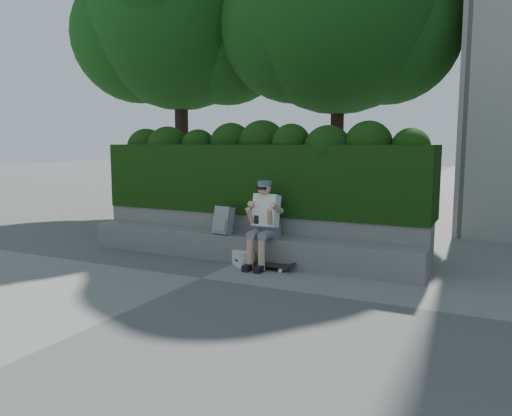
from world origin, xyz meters
The scene contains 10 objects.
ground centered at (0.00, 0.00, 0.00)m, with size 80.00×80.00×0.00m, color slate.
bench_ledge centered at (0.00, 1.25, 0.23)m, with size 6.00×0.45×0.45m, color gray.
planter_wall centered at (0.00, 1.73, 0.38)m, with size 6.00×0.50×0.75m, color gray.
hedge centered at (0.00, 1.95, 1.35)m, with size 6.00×1.00×1.20m, color black.
tree_left centered at (0.20, 5.85, 5.15)m, with size 4.98×4.98×7.65m.
tree_right centered at (-4.23, 5.66, 5.33)m, with size 4.94×4.94×7.82m.
person centered at (0.52, 1.07, 0.75)m, with size 0.40×0.76×1.38m.
skateboard centered at (0.61, 0.90, 0.07)m, with size 0.85×0.23×0.09m.
backpack_plaid centered at (-0.29, 1.15, 0.68)m, with size 0.32×0.17×0.47m, color #B0AFB4.
backpack_ground centered at (0.20, 0.94, 0.12)m, with size 0.36×0.26×0.23m, color silver.
Camera 1 is at (3.90, -6.04, 1.97)m, focal length 35.00 mm.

